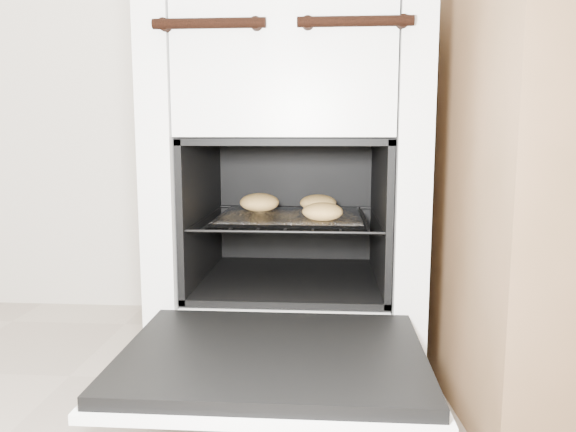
{
  "coord_description": "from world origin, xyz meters",
  "views": [
    {
      "loc": [
        0.24,
        -0.11,
        0.54
      ],
      "look_at": [
        0.16,
        1.06,
        0.37
      ],
      "focal_mm": 35.0,
      "sensor_mm": 36.0,
      "label": 1
    }
  ],
  "objects": [
    {
      "name": "foil_sheet",
      "position": [
        0.16,
        1.12,
        0.36
      ],
      "size": [
        0.31,
        0.27,
        0.01
      ],
      "primitive_type": "cube",
      "color": "white",
      "rests_on": "oven_rack"
    },
    {
      "name": "oven_rack",
      "position": [
        0.16,
        1.13,
        0.35
      ],
      "size": [
        0.4,
        0.38,
        0.01
      ],
      "color": "black",
      "rests_on": "stove"
    },
    {
      "name": "baked_rolls",
      "position": [
        0.17,
        1.14,
        0.38
      ],
      "size": [
        0.27,
        0.25,
        0.04
      ],
      "color": "#E2AB5A",
      "rests_on": "foil_sheet"
    },
    {
      "name": "stove",
      "position": [
        0.16,
        1.2,
        0.41
      ],
      "size": [
        0.55,
        0.61,
        0.84
      ],
      "color": "silver",
      "rests_on": "ground"
    },
    {
      "name": "oven_door",
      "position": [
        0.16,
        0.73,
        0.18
      ],
      "size": [
        0.49,
        0.38,
        0.03
      ],
      "color": "black",
      "rests_on": "stove"
    }
  ]
}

